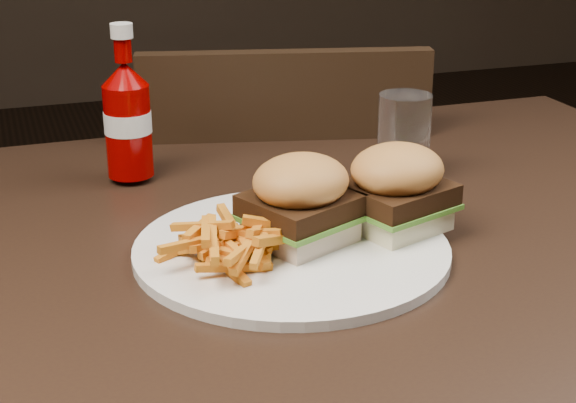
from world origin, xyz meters
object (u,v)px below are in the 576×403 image
object	(u,v)px
chair_far	(276,288)
tumbler	(404,135)
plate	(291,249)
ketchup_bottle	(128,131)
dining_table	(257,262)

from	to	relation	value
chair_far	tumbler	world-z (taller)	tumbler
plate	ketchup_bottle	xyz separation A→B (m)	(-0.11, 0.26, 0.06)
dining_table	plate	world-z (taller)	plate
chair_far	dining_table	bearing A→B (deg)	83.63
chair_far	ketchup_bottle	distance (m)	0.54
tumbler	plate	bearing A→B (deg)	-141.02
dining_table	chair_far	xyz separation A→B (m)	(0.18, 0.50, -0.30)
plate	chair_far	bearing A→B (deg)	73.61
dining_table	ketchup_bottle	bearing A→B (deg)	111.11
dining_table	tumbler	size ratio (longest dim) A/B	12.62
tumbler	ketchup_bottle	bearing A→B (deg)	161.10
plate	tumbler	size ratio (longest dim) A/B	3.16
ketchup_bottle	plate	bearing A→B (deg)	-66.82
plate	tumbler	distance (m)	0.25
dining_table	ketchup_bottle	world-z (taller)	ketchup_bottle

